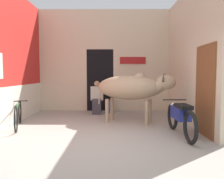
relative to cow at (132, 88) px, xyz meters
name	(u,v)px	position (x,y,z in m)	size (l,w,h in m)	color
ground_plane	(95,145)	(-0.90, -2.01, -1.03)	(30.00, 30.00, 0.00)	#9E9389
wall_left_shopfront	(12,59)	(-3.47, 0.05, 0.84)	(0.25, 4.15, 3.88)	red
wall_back_with_doorway	(103,67)	(-0.95, 2.37, 0.65)	(4.98, 0.93, 3.88)	beige
wall_right_with_door	(191,57)	(1.68, 0.01, 0.87)	(0.22, 4.15, 3.88)	beige
cow	(132,88)	(0.00, 0.00, 0.00)	(2.33, 1.37, 1.48)	tan
motorcycle_near	(180,116)	(1.01, -1.33, -0.58)	(0.58, 1.90, 0.80)	black
bicycle	(18,115)	(-3.09, -0.55, -0.69)	(0.64, 1.65, 0.67)	black
shopkeeper_seated	(97,97)	(-1.13, 1.43, -0.42)	(0.44, 0.33, 1.18)	#3D3842
plastic_stool	(110,106)	(-0.68, 1.67, -0.80)	(0.31, 0.31, 0.44)	#2856B2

